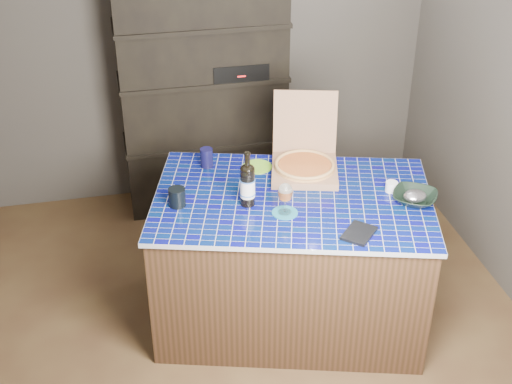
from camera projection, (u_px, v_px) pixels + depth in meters
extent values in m
plane|color=brown|center=(245.00, 325.00, 4.45)|extent=(3.50, 3.50, 0.00)
plane|color=#45403C|center=(197.00, 40.00, 5.26)|extent=(3.50, 0.00, 3.50)
cube|color=black|center=(203.00, 95.00, 5.26)|extent=(1.20, 0.40, 1.80)
cube|color=black|center=(237.00, 66.00, 5.14)|extent=(0.40, 0.32, 0.12)
cube|color=#452A1B|center=(291.00, 260.00, 4.32)|extent=(1.75, 1.35, 0.84)
cube|color=#051B50|center=(293.00, 200.00, 4.09)|extent=(1.80, 1.40, 0.03)
cube|color=#92664B|center=(304.00, 171.00, 4.30)|extent=(0.48, 0.48, 0.04)
cube|color=#92664B|center=(305.00, 122.00, 4.39)|extent=(0.40, 0.19, 0.39)
cylinder|color=tan|center=(305.00, 167.00, 4.29)|extent=(0.36, 0.36, 0.01)
cylinder|color=maroon|center=(305.00, 165.00, 4.28)|extent=(0.32, 0.32, 0.01)
torus|color=tan|center=(305.00, 164.00, 4.28)|extent=(0.36, 0.36, 0.02)
cylinder|color=black|center=(247.00, 187.00, 3.96)|extent=(0.08, 0.08, 0.23)
ellipsoid|color=black|center=(247.00, 169.00, 3.90)|extent=(0.08, 0.08, 0.05)
cylinder|color=black|center=(247.00, 160.00, 3.87)|extent=(0.03, 0.03, 0.09)
cylinder|color=silver|center=(247.00, 188.00, 3.97)|extent=(0.08, 0.08, 0.10)
cylinder|color=#3A6DC5|center=(248.00, 193.00, 3.99)|extent=(0.09, 0.09, 0.01)
cylinder|color=#3A6DC5|center=(247.00, 180.00, 3.94)|extent=(0.09, 0.09, 0.01)
cylinder|color=#196E85|center=(285.00, 213.00, 3.94)|extent=(0.14, 0.14, 0.01)
cylinder|color=white|center=(285.00, 212.00, 3.94)|extent=(0.07, 0.07, 0.01)
cylinder|color=white|center=(285.00, 206.00, 3.91)|extent=(0.01, 0.01, 0.08)
ellipsoid|color=white|center=(285.00, 192.00, 3.87)|extent=(0.08, 0.08, 0.11)
cylinder|color=#C7661F|center=(285.00, 194.00, 3.88)|extent=(0.07, 0.07, 0.05)
cylinder|color=white|center=(285.00, 189.00, 3.86)|extent=(0.07, 0.07, 0.02)
cylinder|color=black|center=(177.00, 197.00, 3.98)|extent=(0.10, 0.10, 0.11)
cube|color=black|center=(359.00, 233.00, 3.76)|extent=(0.23, 0.24, 0.02)
imported|color=black|center=(415.00, 197.00, 4.03)|extent=(0.34, 0.34, 0.06)
ellipsoid|color=silver|center=(415.00, 196.00, 4.02)|extent=(0.13, 0.11, 0.06)
cylinder|color=white|center=(391.00, 187.00, 4.13)|extent=(0.07, 0.07, 0.06)
cylinder|color=black|center=(207.00, 158.00, 4.36)|extent=(0.08, 0.08, 0.12)
cylinder|color=#74C229|center=(257.00, 167.00, 4.38)|extent=(0.18, 0.18, 0.01)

